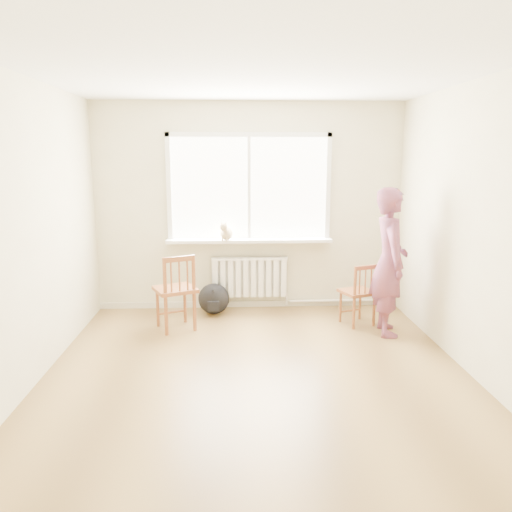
{
  "coord_description": "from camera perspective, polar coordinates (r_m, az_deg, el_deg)",
  "views": [
    {
      "loc": [
        -0.22,
        -4.28,
        2.02
      ],
      "look_at": [
        0.04,
        1.2,
        0.91
      ],
      "focal_mm": 35.0,
      "sensor_mm": 36.0,
      "label": 1
    }
  ],
  "objects": [
    {
      "name": "floor",
      "position": [
        4.74,
        0.18,
        -13.84
      ],
      "size": [
        4.5,
        4.5,
        0.0
      ],
      "primitive_type": "plane",
      "color": "olive",
      "rests_on": "ground"
    },
    {
      "name": "ceiling",
      "position": [
        4.34,
        0.21,
        20.43
      ],
      "size": [
        4.5,
        4.5,
        0.0
      ],
      "primitive_type": "plane",
      "rotation": [
        3.14,
        0.0,
        0.0
      ],
      "color": "white",
      "rests_on": "back_wall"
    },
    {
      "name": "back_wall",
      "position": [
        6.56,
        -0.8,
        5.56
      ],
      "size": [
        4.0,
        0.01,
        2.7
      ],
      "primitive_type": "cube",
      "color": "beige",
      "rests_on": "ground"
    },
    {
      "name": "window",
      "position": [
        6.52,
        -0.8,
        8.27
      ],
      "size": [
        2.12,
        0.05,
        1.42
      ],
      "color": "white",
      "rests_on": "back_wall"
    },
    {
      "name": "windowsill",
      "position": [
        6.51,
        -0.76,
        1.79
      ],
      "size": [
        2.15,
        0.22,
        0.04
      ],
      "primitive_type": "cube",
      "color": "white",
      "rests_on": "back_wall"
    },
    {
      "name": "radiator",
      "position": [
        6.63,
        -0.75,
        -2.37
      ],
      "size": [
        1.0,
        0.12,
        0.55
      ],
      "color": "white",
      "rests_on": "back_wall"
    },
    {
      "name": "heating_pipe",
      "position": [
        6.91,
        9.7,
        -5.05
      ],
      "size": [
        1.4,
        0.04,
        0.04
      ],
      "primitive_type": "cylinder",
      "rotation": [
        0.0,
        1.57,
        0.0
      ],
      "color": "silver",
      "rests_on": "back_wall"
    },
    {
      "name": "baseboard",
      "position": [
        6.81,
        -0.77,
        -5.48
      ],
      "size": [
        4.0,
        0.03,
        0.08
      ],
      "primitive_type": "cube",
      "color": "beige",
      "rests_on": "ground"
    },
    {
      "name": "chair_left",
      "position": [
        5.89,
        -9.06,
        -4.11
      ],
      "size": [
        0.58,
        0.57,
        0.91
      ],
      "rotation": [
        0.0,
        0.0,
        3.57
      ],
      "color": "brown",
      "rests_on": "floor"
    },
    {
      "name": "chair_right",
      "position": [
        6.13,
        11.77,
        -4.3
      ],
      "size": [
        0.48,
        0.47,
        0.76
      ],
      "rotation": [
        0.0,
        0.0,
        3.5
      ],
      "color": "brown",
      "rests_on": "floor"
    },
    {
      "name": "person",
      "position": [
        5.83,
        15.0,
        -0.66
      ],
      "size": [
        0.44,
        0.64,
        1.68
      ],
      "primitive_type": "imported",
      "rotation": [
        0.0,
        0.0,
        1.51
      ],
      "color": "#B33B66",
      "rests_on": "floor"
    },
    {
      "name": "cat",
      "position": [
        6.41,
        -3.42,
        2.73
      ],
      "size": [
        0.23,
        0.37,
        0.26
      ],
      "rotation": [
        0.0,
        0.0,
        -0.28
      ],
      "color": "beige",
      "rests_on": "windowsill"
    },
    {
      "name": "backpack",
      "position": [
        6.49,
        -4.85,
        -4.88
      ],
      "size": [
        0.49,
        0.43,
        0.4
      ],
      "primitive_type": "ellipsoid",
      "rotation": [
        0.0,
        0.0,
        0.37
      ],
      "color": "black",
      "rests_on": "floor"
    }
  ]
}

